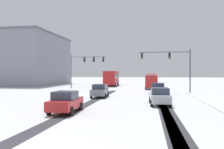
{
  "coord_description": "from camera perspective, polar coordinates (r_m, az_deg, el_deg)",
  "views": [
    {
      "loc": [
        4.54,
        -7.45,
        3.01
      ],
      "look_at": [
        0.0,
        20.94,
        2.8
      ],
      "focal_mm": 37.19,
      "sensor_mm": 36.0,
      "label": 1
    }
  ],
  "objects": [
    {
      "name": "wheel_track_right_lane",
      "position": [
        22.63,
        12.09,
        -7.22
      ],
      "size": [
        0.86,
        32.9,
        0.01
      ],
      "primitive_type": "cube",
      "color": "#38383D",
      "rests_on": "ground"
    },
    {
      "name": "car_silver_third",
      "position": [
        22.15,
        11.66,
        -5.27
      ],
      "size": [
        1.98,
        4.18,
        1.62
      ],
      "color": "#B7BABF",
      "rests_on": "ground"
    },
    {
      "name": "traffic_signal_near_right",
      "position": [
        35.5,
        14.48,
        3.14
      ],
      "size": [
        7.48,
        0.48,
        6.5
      ],
      "color": "#47474C",
      "rests_on": "ground"
    },
    {
      "name": "traffic_signal_far_left",
      "position": [
        45.13,
        -6.75,
        2.71
      ],
      "size": [
        6.86,
        0.38,
        6.5
      ],
      "color": "#47474C",
      "rests_on": "ground"
    },
    {
      "name": "car_blue_lead",
      "position": [
        32.29,
        11.29,
        -3.49
      ],
      "size": [
        1.93,
        4.15,
        1.62
      ],
      "color": "#233899",
      "rests_on": "ground"
    },
    {
      "name": "wheel_track_center",
      "position": [
        23.35,
        -5.6,
        -6.98
      ],
      "size": [
        1.03,
        32.9,
        0.01
      ],
      "primitive_type": "cube",
      "color": "#38383D",
      "rests_on": "ground"
    },
    {
      "name": "office_building_far_left_block",
      "position": [
        63.83,
        -23.08,
        3.3
      ],
      "size": [
        23.17,
        20.99,
        12.52
      ],
      "color": "gray",
      "rests_on": "ground"
    },
    {
      "name": "wheel_track_left_lane",
      "position": [
        22.65,
        12.78,
        -7.22
      ],
      "size": [
        1.02,
        32.9,
        0.01
      ],
      "primitive_type": "cube",
      "color": "#38383D",
      "rests_on": "ground"
    },
    {
      "name": "bus_oncoming",
      "position": [
        53.9,
        -0.1,
        -0.67
      ],
      "size": [
        3.08,
        11.11,
        3.38
      ],
      "color": "#B21E1E",
      "rests_on": "ground"
    },
    {
      "name": "box_truck_delivery",
      "position": [
        44.68,
        9.81,
        -1.36
      ],
      "size": [
        2.56,
        7.49,
        3.02
      ],
      "color": "red",
      "rests_on": "ground"
    },
    {
      "name": "car_red_fourth",
      "position": [
        17.97,
        -11.33,
        -6.59
      ],
      "size": [
        1.94,
        4.15,
        1.62
      ],
      "color": "red",
      "rests_on": "ground"
    },
    {
      "name": "car_grey_second",
      "position": [
        28.51,
        -3.02,
        -3.99
      ],
      "size": [
        1.99,
        4.18,
        1.62
      ],
      "color": "slate",
      "rests_on": "ground"
    }
  ]
}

